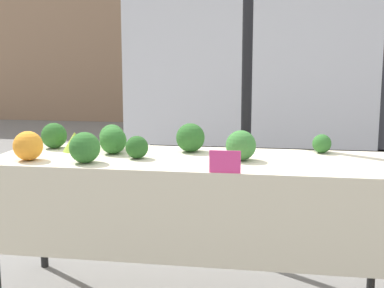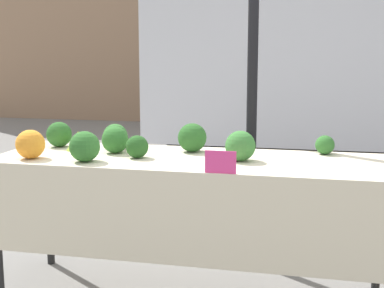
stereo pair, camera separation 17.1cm
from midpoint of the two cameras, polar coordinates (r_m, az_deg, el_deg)
tent_pole at (r=3.61m, az=4.50°, el=6.32°), size 0.07×0.07×2.47m
parked_truck at (r=7.41m, az=9.34°, el=8.74°), size 4.25×2.24×2.53m
market_table at (r=3.00m, az=-1.84°, el=-3.77°), size 2.27×0.74×0.85m
orange_cauliflower at (r=3.12m, az=-18.61°, el=-0.19°), size 0.16×0.16×0.16m
romanesco_head at (r=3.33m, az=-13.84°, el=0.23°), size 0.15×0.15×0.12m
broccoli_head_0 at (r=3.20m, az=-9.94°, el=0.36°), size 0.16×0.16×0.16m
broccoli_head_1 at (r=2.96m, az=-13.01°, el=-0.38°), size 0.17×0.17×0.17m
broccoli_head_2 at (r=3.47m, az=-15.88°, el=0.87°), size 0.16×0.16×0.16m
broccoli_head_3 at (r=3.21m, az=-1.70°, el=0.68°), size 0.17×0.17×0.17m
broccoli_head_4 at (r=3.35m, az=-9.99°, el=0.75°), size 0.16×0.16×0.16m
broccoli_head_5 at (r=3.04m, az=-7.51°, el=-0.35°), size 0.13×0.13×0.13m
broccoli_head_6 at (r=2.96m, az=3.59°, el=-0.16°), size 0.17×0.17×0.17m
broccoli_head_7 at (r=3.26m, az=12.22°, el=0.03°), size 0.11×0.11×0.11m
price_sign at (r=2.65m, az=1.69°, el=-1.92°), size 0.16×0.01×0.11m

